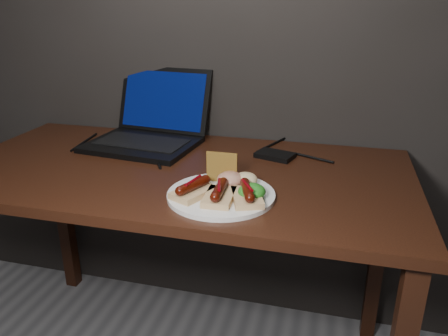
% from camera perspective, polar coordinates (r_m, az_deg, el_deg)
% --- Properties ---
extents(desk, '(1.40, 0.70, 0.75)m').
position_cam_1_polar(desk, '(1.38, -5.95, -3.42)').
color(desk, '#381C0E').
rests_on(desk, ground).
extents(laptop, '(0.39, 0.40, 0.25)m').
position_cam_1_polar(laptop, '(1.58, -9.66, 5.13)').
color(laptop, black).
rests_on(laptop, desk).
extents(hard_drive, '(0.14, 0.11, 0.02)m').
position_cam_1_polar(hard_drive, '(1.43, 6.68, 1.67)').
color(hard_drive, black).
rests_on(hard_drive, desk).
extents(desk_cables, '(0.89, 0.43, 0.01)m').
position_cam_1_polar(desk_cables, '(1.49, -3.13, 2.49)').
color(desk_cables, black).
rests_on(desk_cables, desk).
extents(plate, '(0.30, 0.30, 0.01)m').
position_cam_1_polar(plate, '(1.14, -0.38, -3.54)').
color(plate, white).
rests_on(plate, desk).
extents(bread_sausage_left, '(0.11, 0.13, 0.04)m').
position_cam_1_polar(bread_sausage_left, '(1.12, -4.03, -2.78)').
color(bread_sausage_left, '#E1BB84').
rests_on(bread_sausage_left, plate).
extents(bread_sausage_center, '(0.08, 0.12, 0.04)m').
position_cam_1_polar(bread_sausage_center, '(1.09, -0.62, -3.37)').
color(bread_sausage_center, '#E1BB84').
rests_on(bread_sausage_center, plate).
extents(bread_sausage_right, '(0.10, 0.13, 0.04)m').
position_cam_1_polar(bread_sausage_right, '(1.09, 3.03, -3.42)').
color(bread_sausage_right, '#E1BB84').
rests_on(bread_sausage_right, plate).
extents(crispbread, '(0.09, 0.01, 0.08)m').
position_cam_1_polar(crispbread, '(1.19, -0.29, 0.09)').
color(crispbread, '#A47A2D').
rests_on(crispbread, plate).
extents(salad_greens, '(0.07, 0.07, 0.04)m').
position_cam_1_polar(salad_greens, '(1.10, 3.66, -3.07)').
color(salad_greens, '#174F0F').
rests_on(salad_greens, plate).
extents(salsa_mound, '(0.07, 0.07, 0.04)m').
position_cam_1_polar(salsa_mound, '(1.17, 0.83, -1.48)').
color(salsa_mound, maroon).
rests_on(salsa_mound, plate).
extents(coleslaw_mound, '(0.06, 0.06, 0.04)m').
position_cam_1_polar(coleslaw_mound, '(1.17, 2.83, -1.47)').
color(coleslaw_mound, beige).
rests_on(coleslaw_mound, plate).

